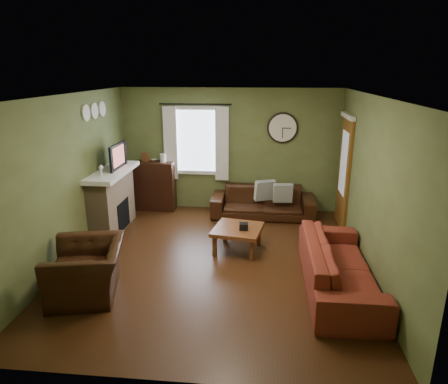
# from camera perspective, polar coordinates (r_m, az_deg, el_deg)

# --- Properties ---
(floor) EXTENTS (4.60, 5.20, 0.00)m
(floor) POSITION_cam_1_polar(r_m,az_deg,el_deg) (6.50, -1.24, -9.89)
(floor) COLOR #381E0D
(floor) RESTS_ON ground
(ceiling) EXTENTS (4.60, 5.20, 0.00)m
(ceiling) POSITION_cam_1_polar(r_m,az_deg,el_deg) (5.80, -1.41, 13.62)
(ceiling) COLOR white
(ceiling) RESTS_ON ground
(wall_left) EXTENTS (0.00, 5.20, 2.60)m
(wall_left) POSITION_cam_1_polar(r_m,az_deg,el_deg) (6.70, -21.26, 1.64)
(wall_left) COLOR #596635
(wall_left) RESTS_ON ground
(wall_right) EXTENTS (0.00, 5.20, 2.60)m
(wall_right) POSITION_cam_1_polar(r_m,az_deg,el_deg) (6.19, 20.32, 0.53)
(wall_right) COLOR #596635
(wall_right) RESTS_ON ground
(wall_back) EXTENTS (4.60, 0.00, 2.60)m
(wall_back) POSITION_cam_1_polar(r_m,az_deg,el_deg) (8.54, 0.79, 5.96)
(wall_back) COLOR #596635
(wall_back) RESTS_ON ground
(wall_front) EXTENTS (4.60, 0.00, 2.60)m
(wall_front) POSITION_cam_1_polar(r_m,az_deg,el_deg) (3.63, -6.35, -10.13)
(wall_front) COLOR #596635
(wall_front) RESTS_ON ground
(fireplace) EXTENTS (0.40, 1.40, 1.10)m
(fireplace) POSITION_cam_1_polar(r_m,az_deg,el_deg) (7.83, -15.68, -1.42)
(fireplace) COLOR tan
(fireplace) RESTS_ON floor
(firebox) EXTENTS (0.04, 0.60, 0.55)m
(firebox) POSITION_cam_1_polar(r_m,az_deg,el_deg) (7.84, -14.24, -3.20)
(firebox) COLOR black
(firebox) RESTS_ON fireplace
(mantel) EXTENTS (0.58, 1.60, 0.08)m
(mantel) POSITION_cam_1_polar(r_m,az_deg,el_deg) (7.66, -15.82, 2.76)
(mantel) COLOR white
(mantel) RESTS_ON fireplace
(tv) EXTENTS (0.08, 0.60, 0.35)m
(tv) POSITION_cam_1_polar(r_m,az_deg,el_deg) (7.74, -15.42, 4.57)
(tv) COLOR black
(tv) RESTS_ON mantel
(tv_screen) EXTENTS (0.02, 0.62, 0.36)m
(tv_screen) POSITION_cam_1_polar(r_m,az_deg,el_deg) (7.70, -14.89, 4.98)
(tv_screen) COLOR #994C3F
(tv_screen) RESTS_ON mantel
(medallion_left) EXTENTS (0.28, 0.28, 0.03)m
(medallion_left) POSITION_cam_1_polar(r_m,az_deg,el_deg) (7.23, -19.12, 10.62)
(medallion_left) COLOR white
(medallion_left) RESTS_ON wall_left
(medallion_mid) EXTENTS (0.28, 0.28, 0.03)m
(medallion_mid) POSITION_cam_1_polar(r_m,az_deg,el_deg) (7.55, -18.03, 10.96)
(medallion_mid) COLOR white
(medallion_mid) RESTS_ON wall_left
(medallion_right) EXTENTS (0.28, 0.28, 0.03)m
(medallion_right) POSITION_cam_1_polar(r_m,az_deg,el_deg) (7.87, -17.02, 11.27)
(medallion_right) COLOR white
(medallion_right) RESTS_ON wall_left
(window_pane) EXTENTS (1.00, 0.02, 1.30)m
(window_pane) POSITION_cam_1_polar(r_m,az_deg,el_deg) (8.57, -3.92, 7.32)
(window_pane) COLOR silver
(window_pane) RESTS_ON wall_back
(curtain_rod) EXTENTS (0.03, 0.03, 1.50)m
(curtain_rod) POSITION_cam_1_polar(r_m,az_deg,el_deg) (8.38, -4.14, 12.40)
(curtain_rod) COLOR black
(curtain_rod) RESTS_ON wall_back
(curtain_left) EXTENTS (0.28, 0.04, 1.55)m
(curtain_left) POSITION_cam_1_polar(r_m,az_deg,el_deg) (8.59, -7.67, 6.90)
(curtain_left) COLOR white
(curtain_left) RESTS_ON wall_back
(curtain_right) EXTENTS (0.28, 0.04, 1.55)m
(curtain_right) POSITION_cam_1_polar(r_m,az_deg,el_deg) (8.41, -0.30, 6.83)
(curtain_right) COLOR white
(curtain_right) RESTS_ON wall_back
(wall_clock) EXTENTS (0.64, 0.06, 0.64)m
(wall_clock) POSITION_cam_1_polar(r_m,az_deg,el_deg) (8.39, 8.38, 9.04)
(wall_clock) COLOR white
(wall_clock) RESTS_ON wall_back
(door) EXTENTS (0.05, 0.90, 2.10)m
(door) POSITION_cam_1_polar(r_m,az_deg,el_deg) (7.99, 16.76, 2.60)
(door) COLOR brown
(door) RESTS_ON floor
(bookshelf) EXTENTS (0.89, 0.38, 1.06)m
(bookshelf) POSITION_cam_1_polar(r_m,az_deg,el_deg) (8.81, -9.93, 0.89)
(bookshelf) COLOR black
(bookshelf) RESTS_ON floor
(book) EXTENTS (0.26, 0.28, 0.02)m
(book) POSITION_cam_1_polar(r_m,az_deg,el_deg) (8.94, -10.43, 3.97)
(book) COLOR brown
(book) RESTS_ON bookshelf
(sofa_brown) EXTENTS (2.12, 0.83, 0.62)m
(sofa_brown) POSITION_cam_1_polar(r_m,az_deg,el_deg) (8.35, 5.55, -1.43)
(sofa_brown) COLOR black
(sofa_brown) RESTS_ON floor
(pillow_left) EXTENTS (0.44, 0.28, 0.42)m
(pillow_left) POSITION_cam_1_polar(r_m,az_deg,el_deg) (8.32, 5.85, 0.24)
(pillow_left) COLOR gray
(pillow_left) RESTS_ON sofa_brown
(pillow_right) EXTENTS (0.40, 0.15, 0.39)m
(pillow_right) POSITION_cam_1_polar(r_m,az_deg,el_deg) (8.19, 8.41, -0.14)
(pillow_right) COLOR gray
(pillow_right) RESTS_ON sofa_brown
(sofa_red) EXTENTS (0.91, 2.32, 0.68)m
(sofa_red) POSITION_cam_1_polar(r_m,az_deg,el_deg) (5.87, 16.07, -10.09)
(sofa_red) COLOR maroon
(sofa_red) RESTS_ON floor
(armchair) EXTENTS (1.18, 1.28, 0.71)m
(armchair) POSITION_cam_1_polar(r_m,az_deg,el_deg) (5.81, -19.01, -10.48)
(armchair) COLOR black
(armchair) RESTS_ON floor
(coffee_table) EXTENTS (0.90, 0.90, 0.41)m
(coffee_table) POSITION_cam_1_polar(r_m,az_deg,el_deg) (6.80, 1.95, -6.73)
(coffee_table) COLOR brown
(coffee_table) RESTS_ON floor
(tissue_box) EXTENTS (0.15, 0.15, 0.11)m
(tissue_box) POSITION_cam_1_polar(r_m,az_deg,el_deg) (6.65, 2.81, -5.48)
(tissue_box) COLOR black
(tissue_box) RESTS_ON coffee_table
(wine_glass_a) EXTENTS (0.07, 0.07, 0.19)m
(wine_glass_a) POSITION_cam_1_polar(r_m,az_deg,el_deg) (7.17, -17.18, 2.79)
(wine_glass_a) COLOR white
(wine_glass_a) RESTS_ON mantel
(wine_glass_b) EXTENTS (0.07, 0.07, 0.20)m
(wine_glass_b) POSITION_cam_1_polar(r_m,az_deg,el_deg) (7.19, -17.10, 2.90)
(wine_glass_b) COLOR white
(wine_glass_b) RESTS_ON mantel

